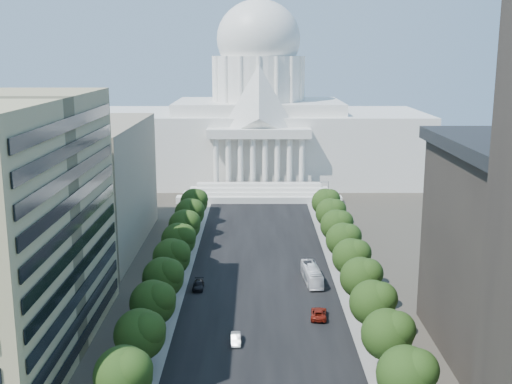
{
  "coord_description": "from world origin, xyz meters",
  "views": [
    {
      "loc": [
        -1.16,
        -50.63,
        46.33
      ],
      "look_at": [
        -1.03,
        79.57,
        17.88
      ],
      "focal_mm": 45.0,
      "sensor_mm": 36.0,
      "label": 1
    }
  ],
  "objects_px": {
    "city_bus": "(312,274)",
    "car_red": "(319,314)",
    "car_dark_b": "(198,285)",
    "car_silver": "(236,339)"
  },
  "relations": [
    {
      "from": "car_silver",
      "to": "city_bus",
      "type": "height_order",
      "value": "city_bus"
    },
    {
      "from": "car_dark_b",
      "to": "city_bus",
      "type": "relative_size",
      "value": 0.43
    },
    {
      "from": "car_dark_b",
      "to": "city_bus",
      "type": "height_order",
      "value": "city_bus"
    },
    {
      "from": "car_red",
      "to": "city_bus",
      "type": "distance_m",
      "value": 18.22
    },
    {
      "from": "city_bus",
      "to": "car_red",
      "type": "bearing_deg",
      "value": -95.68
    },
    {
      "from": "car_silver",
      "to": "car_dark_b",
      "type": "distance_m",
      "value": 25.73
    },
    {
      "from": "car_silver",
      "to": "city_bus",
      "type": "relative_size",
      "value": 0.37
    },
    {
      "from": "car_silver",
      "to": "city_bus",
      "type": "distance_m",
      "value": 31.96
    },
    {
      "from": "car_red",
      "to": "car_silver",
      "type": "bearing_deg",
      "value": 41.06
    },
    {
      "from": "city_bus",
      "to": "car_dark_b",
      "type": "bearing_deg",
      "value": -174.98
    }
  ]
}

